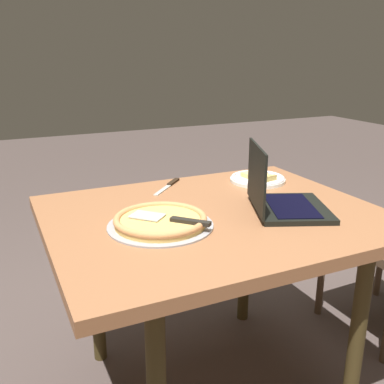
# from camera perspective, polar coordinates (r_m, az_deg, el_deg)

# --- Properties ---
(dining_table) EXTENTS (1.15, 0.93, 0.74)m
(dining_table) POSITION_cam_1_polar(r_m,az_deg,el_deg) (1.58, 2.92, -5.35)
(dining_table) COLOR #97603C
(dining_table) RESTS_ON ground_plane
(laptop) EXTENTS (0.35, 0.37, 0.24)m
(laptop) POSITION_cam_1_polar(r_m,az_deg,el_deg) (1.57, 11.36, -0.80)
(laptop) COLOR black
(laptop) RESTS_ON dining_table
(pizza_plate) EXTENTS (0.24, 0.24, 0.04)m
(pizza_plate) POSITION_cam_1_polar(r_m,az_deg,el_deg) (1.93, 8.54, 1.75)
(pizza_plate) COLOR white
(pizza_plate) RESTS_ON dining_table
(pizza_tray) EXTENTS (0.34, 0.34, 0.04)m
(pizza_tray) POSITION_cam_1_polar(r_m,az_deg,el_deg) (1.42, -4.10, -3.77)
(pizza_tray) COLOR #9C9DA1
(pizza_tray) RESTS_ON dining_table
(table_knife) EXTENTS (0.18, 0.18, 0.01)m
(table_knife) POSITION_cam_1_polar(r_m,az_deg,el_deg) (1.85, -2.96, 0.91)
(table_knife) COLOR beige
(table_knife) RESTS_ON dining_table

